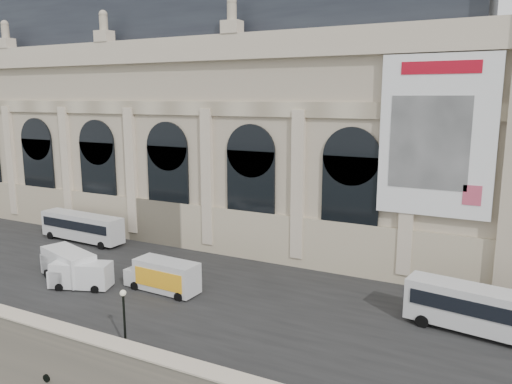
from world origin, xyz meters
TOP-DOWN VIEW (x-y plane):
  - quay at (0.00, 35.00)m, footprint 160.00×70.00m
  - street at (0.00, 14.00)m, footprint 160.00×24.00m
  - parapet at (0.00, 0.60)m, footprint 160.00×1.40m
  - museum at (-5.98, 30.86)m, footprint 69.00×18.70m
  - bus_left at (-13.83, 18.70)m, footprint 10.96×2.90m
  - bus_right at (28.17, 14.56)m, footprint 11.53×3.95m
  - van_b at (-3.61, 8.37)m, footprint 5.51×3.53m
  - van_c at (-6.07, 9.39)m, footprint 6.67×4.07m
  - box_truck at (3.30, 11.10)m, footprint 6.85×2.68m
  - lamp_right at (7.09, 2.16)m, footprint 0.41×0.41m

SIDE VIEW (x-z plane):
  - quay at x=0.00m, z-range 0.00..6.00m
  - street at x=0.00m, z-range 6.00..6.06m
  - parapet at x=0.00m, z-range 6.01..7.22m
  - van_b at x=-3.61m, z-range 6.02..8.32m
  - box_truck at x=3.30m, z-range 6.01..8.73m
  - van_c at x=-6.07m, z-range 6.03..8.82m
  - bus_left at x=-13.83m, z-range 6.19..9.39m
  - bus_right at x=28.17m, z-range 6.20..9.53m
  - lamp_right at x=7.09m, z-range 5.99..10.00m
  - museum at x=-5.98m, z-range 5.17..34.27m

